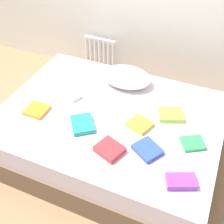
{
  "coord_description": "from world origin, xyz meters",
  "views": [
    {
      "loc": [
        0.78,
        -1.76,
        2.24
      ],
      "look_at": [
        0.0,
        0.05,
        0.48
      ],
      "focal_mm": 46.28,
      "sensor_mm": 36.0,
      "label": 1
    }
  ],
  "objects": [
    {
      "name": "bed",
      "position": [
        0.0,
        0.0,
        0.25
      ],
      "size": [
        2.0,
        1.5,
        0.5
      ],
      "color": "brown",
      "rests_on": "ground"
    },
    {
      "name": "textbook_red",
      "position": [
        0.18,
        -0.41,
        0.53
      ],
      "size": [
        0.25,
        0.23,
        0.05
      ],
      "primitive_type": "cube",
      "rotation": [
        0.0,
        0.0,
        -0.35
      ],
      "color": "red",
      "rests_on": "bed"
    },
    {
      "name": "ground_plane",
      "position": [
        0.0,
        0.0,
        0.0
      ],
      "size": [
        8.0,
        8.0,
        0.0
      ],
      "primitive_type": "plane",
      "color": "#93704C"
    },
    {
      "name": "textbook_purple",
      "position": [
        0.76,
        -0.48,
        0.53
      ],
      "size": [
        0.24,
        0.2,
        0.05
      ],
      "primitive_type": "cube",
      "rotation": [
        0.0,
        0.0,
        0.42
      ],
      "color": "purple",
      "rests_on": "bed"
    },
    {
      "name": "textbook_teal",
      "position": [
        -0.15,
        -0.24,
        0.52
      ],
      "size": [
        0.28,
        0.29,
        0.04
      ],
      "primitive_type": "cube",
      "rotation": [
        0.0,
        0.0,
        -0.92
      ],
      "color": "teal",
      "rests_on": "bed"
    },
    {
      "name": "textbook_green",
      "position": [
        0.76,
        -0.08,
        0.52
      ],
      "size": [
        0.23,
        0.22,
        0.03
      ],
      "primitive_type": "cube",
      "rotation": [
        0.0,
        0.0,
        0.55
      ],
      "color": "green",
      "rests_on": "bed"
    },
    {
      "name": "radiator",
      "position": [
        -0.66,
        1.2,
        0.31
      ],
      "size": [
        0.42,
        0.04,
        0.45
      ],
      "color": "white",
      "rests_on": "ground"
    },
    {
      "name": "textbook_lime",
      "position": [
        0.51,
        0.18,
        0.52
      ],
      "size": [
        0.27,
        0.25,
        0.04
      ],
      "primitive_type": "cube",
      "rotation": [
        0.0,
        0.0,
        0.39
      ],
      "color": "#8CC638",
      "rests_on": "bed"
    },
    {
      "name": "textbook_orange",
      "position": [
        -0.62,
        -0.23,
        0.52
      ],
      "size": [
        0.19,
        0.19,
        0.03
      ],
      "primitive_type": "cube",
      "rotation": [
        0.0,
        0.0,
        -0.01
      ],
      "color": "orange",
      "rests_on": "bed"
    },
    {
      "name": "textbook_blue",
      "position": [
        0.45,
        -0.29,
        0.52
      ],
      "size": [
        0.26,
        0.25,
        0.04
      ],
      "primitive_type": "cube",
      "rotation": [
        0.0,
        0.0,
        -0.56
      ],
      "color": "#2847B7",
      "rests_on": "bed"
    },
    {
      "name": "pillow",
      "position": [
        -0.03,
        0.49,
        0.58
      ],
      "size": [
        0.5,
        0.36,
        0.16
      ],
      "primitive_type": "ellipsoid",
      "color": "white",
      "rests_on": "bed"
    },
    {
      "name": "textbook_yellow",
      "position": [
        0.3,
        -0.04,
        0.52
      ],
      "size": [
        0.23,
        0.22,
        0.04
      ],
      "primitive_type": "cube",
      "rotation": [
        0.0,
        0.0,
        -0.33
      ],
      "color": "yellow",
      "rests_on": "bed"
    },
    {
      "name": "textbook_white",
      "position": [
        -0.45,
        0.1,
        0.52
      ],
      "size": [
        0.25,
        0.21,
        0.04
      ],
      "primitive_type": "cube",
      "rotation": [
        0.0,
        0.0,
        -0.46
      ],
      "color": "white",
      "rests_on": "bed"
    }
  ]
}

